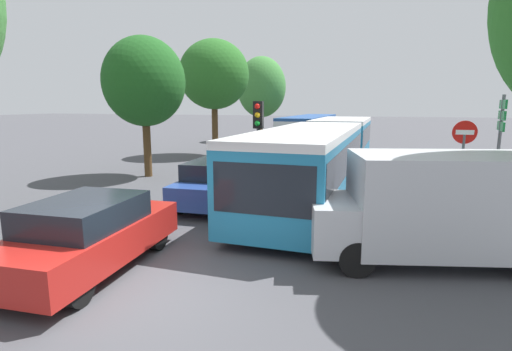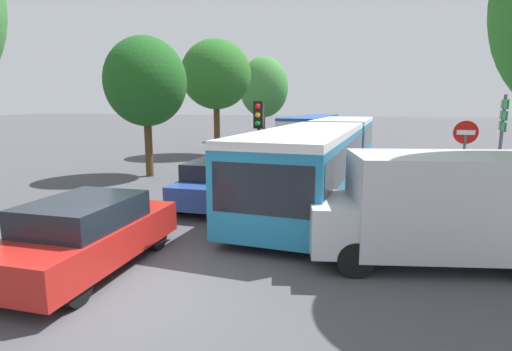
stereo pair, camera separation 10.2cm
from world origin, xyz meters
The scene contains 13 objects.
ground_plane centered at (0.00, 0.00, 0.00)m, with size 200.00×200.00×0.00m, color #47474C.
articulated_bus centered at (1.59, 10.48, 1.46)m, with size 2.90×17.11×2.53m.
city_bus_rear centered at (-1.62, 24.56, 1.38)m, with size 2.72×11.12×2.38m.
queued_car_red centered at (-1.75, 0.48, 0.75)m, with size 2.04×4.35×1.48m.
queued_car_blue centered at (-1.38, 6.18, 0.75)m, with size 2.05×4.36×1.48m.
queued_car_graphite centered at (-1.84, 11.63, 0.72)m, with size 1.96×4.18×1.42m.
white_van centered at (4.99, 3.08, 1.24)m, with size 5.33×3.13×2.31m.
traffic_light centered at (-0.24, 7.06, 2.50)m, with size 0.33×0.37×3.40m.
no_entry_sign centered at (6.11, 7.63, 1.88)m, with size 0.70×0.08×2.82m.
direction_sign_post centered at (7.29, 8.60, 2.57)m, with size 0.23×1.40×3.60m.
tree_left_mid centered at (-6.49, 10.04, 4.26)m, with size 3.64×3.64×6.26m.
tree_left_far centered at (-6.60, 18.09, 5.10)m, with size 4.42×4.42×7.30m.
tree_left_distant centered at (-6.66, 28.81, 4.60)m, with size 4.30×4.30×7.38m.
Camera 1 is at (3.75, -5.77, 3.33)m, focal length 28.00 mm.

